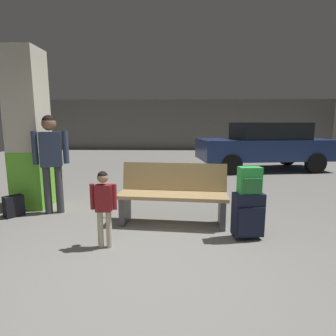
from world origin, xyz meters
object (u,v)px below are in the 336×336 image
child (104,201)px  backpack_bright (250,181)px  backpack_dark_floor (14,206)px  suitcase (248,215)px  parked_car_near (264,145)px  adult (51,154)px  structural_pillar (29,131)px  bench (173,194)px

child → backpack_bright: bearing=9.8°
child → backpack_dark_floor: bearing=149.2°
suitcase → parked_car_near: bearing=70.5°
adult → suitcase: bearing=-17.3°
suitcase → parked_car_near: (1.91, 5.39, 0.48)m
backpack_bright → structural_pillar: bearing=159.8°
suitcase → backpack_bright: backpack_bright is taller
child → adult: adult is taller
suitcase → adult: adult is taller
backpack_dark_floor → parked_car_near: bearing=40.4°
suitcase → parked_car_near: parked_car_near is taller
structural_pillar → backpack_bright: 3.78m
bench → suitcase: bearing=-28.9°
child → adult: bearing=133.7°
suitcase → backpack_dark_floor: (-3.55, 0.74, -0.15)m
structural_pillar → bench: structural_pillar is taller
child → parked_car_near: parked_car_near is taller
backpack_bright → parked_car_near: parked_car_near is taller
structural_pillar → child: 2.47m
parked_car_near → suitcase: bearing=-109.5°
structural_pillar → bench: 2.79m
structural_pillar → parked_car_near: 6.81m
backpack_bright → parked_car_near: bearing=70.5°
bench → parked_car_near: bearing=59.2°
suitcase → child: child is taller
child → backpack_dark_floor: (-1.76, 1.05, -0.41)m
child → backpack_dark_floor: size_ratio=2.76×
adult → backpack_dark_floor: bearing=-163.0°
backpack_dark_floor → parked_car_near: size_ratio=0.08×
structural_pillar → adult: (0.54, -0.37, -0.36)m
structural_pillar → bench: (2.53, -0.75, -0.91)m
suitcase → parked_car_near: size_ratio=0.14×
adult → backpack_dark_floor: (-0.59, -0.18, -0.83)m
backpack_bright → child: (-1.79, -0.31, -0.19)m
structural_pillar → suitcase: 3.87m
child → suitcase: bearing=9.8°
backpack_bright → bench: bearing=151.0°
backpack_bright → adult: adult is taller
bench → parked_car_near: 5.65m
bench → adult: adult is taller
backpack_bright → adult: bearing=162.7°
suitcase → bench: bearing=151.1°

